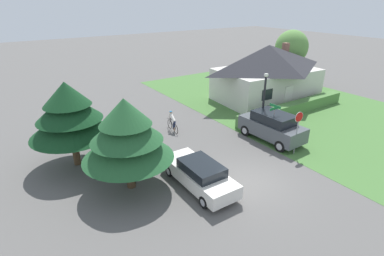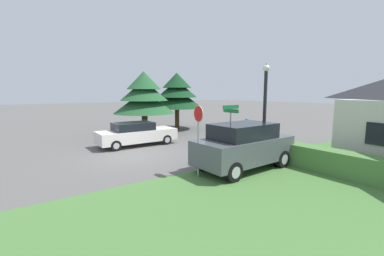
{
  "view_description": "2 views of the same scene",
  "coord_description": "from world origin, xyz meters",
  "px_view_note": "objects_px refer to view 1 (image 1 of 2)",
  "views": [
    {
      "loc": [
        -10.04,
        -9.49,
        8.98
      ],
      "look_at": [
        0.2,
        5.82,
        0.97
      ],
      "focal_mm": 28.0,
      "sensor_mm": 36.0,
      "label": 1
    },
    {
      "loc": [
        12.3,
        -4.99,
        3.28
      ],
      "look_at": [
        -1.24,
        4.51,
        0.96
      ],
      "focal_mm": 24.0,
      "sensor_mm": 36.0,
      "label": 2
    }
  ],
  "objects_px": {
    "cottage_house": "(267,72)",
    "cyclist": "(173,122)",
    "conifer_tall_near": "(127,133)",
    "sedan_left_lane": "(199,174)",
    "street_name_sign": "(274,117)",
    "stop_sign": "(298,125)",
    "deciduous_tree_right": "(291,48)",
    "parked_suv_right": "(272,126)",
    "conifer_tall_far": "(69,113)",
    "street_lamp": "(264,99)"
  },
  "relations": [
    {
      "from": "cyclist",
      "to": "deciduous_tree_right",
      "type": "distance_m",
      "value": 17.78
    },
    {
      "from": "cottage_house",
      "to": "conifer_tall_far",
      "type": "height_order",
      "value": "cottage_house"
    },
    {
      "from": "cottage_house",
      "to": "sedan_left_lane",
      "type": "height_order",
      "value": "cottage_house"
    },
    {
      "from": "conifer_tall_near",
      "to": "deciduous_tree_right",
      "type": "height_order",
      "value": "deciduous_tree_right"
    },
    {
      "from": "conifer_tall_near",
      "to": "cyclist",
      "type": "bearing_deg",
      "value": 42.43
    },
    {
      "from": "cyclist",
      "to": "parked_suv_right",
      "type": "distance_m",
      "value": 7.0
    },
    {
      "from": "cyclist",
      "to": "conifer_tall_far",
      "type": "relative_size",
      "value": 0.36
    },
    {
      "from": "stop_sign",
      "to": "conifer_tall_far",
      "type": "height_order",
      "value": "conifer_tall_far"
    },
    {
      "from": "stop_sign",
      "to": "street_lamp",
      "type": "distance_m",
      "value": 3.38
    },
    {
      "from": "conifer_tall_near",
      "to": "street_name_sign",
      "type": "bearing_deg",
      "value": -3.18
    },
    {
      "from": "sedan_left_lane",
      "to": "cyclist",
      "type": "distance_m",
      "value": 7.25
    },
    {
      "from": "cottage_house",
      "to": "cyclist",
      "type": "xyz_separation_m",
      "value": [
        -11.17,
        -1.6,
        -1.93
      ]
    },
    {
      "from": "cottage_house",
      "to": "sedan_left_lane",
      "type": "bearing_deg",
      "value": -144.1
    },
    {
      "from": "cottage_house",
      "to": "conifer_tall_near",
      "type": "xyz_separation_m",
      "value": [
        -16.54,
        -6.51,
        0.37
      ]
    },
    {
      "from": "street_lamp",
      "to": "deciduous_tree_right",
      "type": "bearing_deg",
      "value": 32.72
    },
    {
      "from": "street_lamp",
      "to": "deciduous_tree_right",
      "type": "relative_size",
      "value": 0.75
    },
    {
      "from": "conifer_tall_near",
      "to": "stop_sign",
      "type": "bearing_deg",
      "value": -13.21
    },
    {
      "from": "cyclist",
      "to": "deciduous_tree_right",
      "type": "bearing_deg",
      "value": -71.41
    },
    {
      "from": "street_name_sign",
      "to": "conifer_tall_far",
      "type": "height_order",
      "value": "conifer_tall_far"
    },
    {
      "from": "stop_sign",
      "to": "conifer_tall_near",
      "type": "xyz_separation_m",
      "value": [
        -9.92,
        2.33,
        1.09
      ]
    },
    {
      "from": "cyclist",
      "to": "stop_sign",
      "type": "bearing_deg",
      "value": -141.8
    },
    {
      "from": "deciduous_tree_right",
      "to": "conifer_tall_far",
      "type": "bearing_deg",
      "value": -168.78
    },
    {
      "from": "stop_sign",
      "to": "conifer_tall_near",
      "type": "relative_size",
      "value": 0.58
    },
    {
      "from": "conifer_tall_far",
      "to": "conifer_tall_near",
      "type": "bearing_deg",
      "value": -66.45
    },
    {
      "from": "cottage_house",
      "to": "parked_suv_right",
      "type": "xyz_separation_m",
      "value": [
        -6.33,
        -6.65,
        -1.64
      ]
    },
    {
      "from": "street_lamp",
      "to": "conifer_tall_near",
      "type": "distance_m",
      "value": 10.41
    },
    {
      "from": "cottage_house",
      "to": "street_name_sign",
      "type": "bearing_deg",
      "value": -129.56
    },
    {
      "from": "cyclist",
      "to": "conifer_tall_near",
      "type": "distance_m",
      "value": 7.63
    },
    {
      "from": "street_name_sign",
      "to": "conifer_tall_near",
      "type": "bearing_deg",
      "value": 176.82
    },
    {
      "from": "sedan_left_lane",
      "to": "street_name_sign",
      "type": "distance_m",
      "value": 7.1
    },
    {
      "from": "parked_suv_right",
      "to": "cyclist",
      "type": "bearing_deg",
      "value": 41.66
    },
    {
      "from": "sedan_left_lane",
      "to": "conifer_tall_near",
      "type": "bearing_deg",
      "value": 57.18
    },
    {
      "from": "sedan_left_lane",
      "to": "parked_suv_right",
      "type": "xyz_separation_m",
      "value": [
        7.27,
        1.78,
        0.28
      ]
    },
    {
      "from": "cyclist",
      "to": "street_name_sign",
      "type": "relative_size",
      "value": 0.65
    },
    {
      "from": "sedan_left_lane",
      "to": "conifer_tall_far",
      "type": "bearing_deg",
      "value": 38.87
    },
    {
      "from": "cottage_house",
      "to": "street_name_sign",
      "type": "distance_m",
      "value": 9.78
    },
    {
      "from": "conifer_tall_far",
      "to": "deciduous_tree_right",
      "type": "xyz_separation_m",
      "value": [
        24.12,
        4.79,
        0.93
      ]
    },
    {
      "from": "sedan_left_lane",
      "to": "cyclist",
      "type": "xyz_separation_m",
      "value": [
        2.43,
        6.83,
        -0.0
      ]
    },
    {
      "from": "parked_suv_right",
      "to": "deciduous_tree_right",
      "type": "height_order",
      "value": "deciduous_tree_right"
    },
    {
      "from": "parked_suv_right",
      "to": "cottage_house",
      "type": "bearing_deg",
      "value": -45.64
    },
    {
      "from": "parked_suv_right",
      "to": "street_name_sign",
      "type": "xyz_separation_m",
      "value": [
        -0.4,
        -0.4,
        0.88
      ]
    },
    {
      "from": "sedan_left_lane",
      "to": "conifer_tall_far",
      "type": "distance_m",
      "value": 7.86
    },
    {
      "from": "street_name_sign",
      "to": "deciduous_tree_right",
      "type": "distance_m",
      "value": 15.79
    },
    {
      "from": "cottage_house",
      "to": "deciduous_tree_right",
      "type": "height_order",
      "value": "deciduous_tree_right"
    },
    {
      "from": "cottage_house",
      "to": "conifer_tall_near",
      "type": "bearing_deg",
      "value": -154.42
    },
    {
      "from": "cyclist",
      "to": "stop_sign",
      "type": "distance_m",
      "value": 8.64
    },
    {
      "from": "stop_sign",
      "to": "street_lamp",
      "type": "bearing_deg",
      "value": -93.18
    },
    {
      "from": "sedan_left_lane",
      "to": "conifer_tall_near",
      "type": "xyz_separation_m",
      "value": [
        -2.94,
        1.92,
        2.3
      ]
    },
    {
      "from": "stop_sign",
      "to": "deciduous_tree_right",
      "type": "distance_m",
      "value": 16.81
    },
    {
      "from": "street_lamp",
      "to": "street_name_sign",
      "type": "xyz_separation_m",
      "value": [
        -0.55,
        -1.5,
        -0.72
      ]
    }
  ]
}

